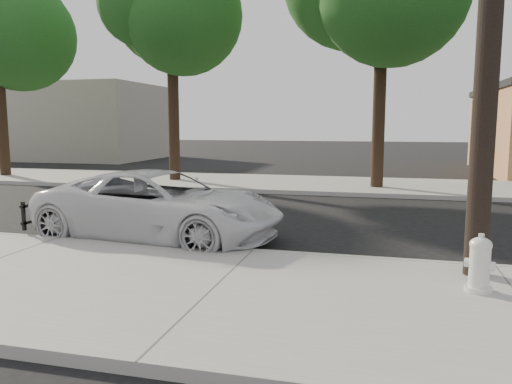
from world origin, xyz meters
TOP-DOWN VIEW (x-y plane):
  - ground at (0.00, 0.00)m, footprint 120.00×120.00m
  - near_sidewalk at (0.00, -4.30)m, footprint 90.00×4.40m
  - far_sidewalk at (0.00, 8.50)m, footprint 90.00×5.00m
  - curb_near at (0.00, -2.10)m, footprint 90.00×0.12m
  - building_far at (-20.00, 20.00)m, footprint 14.00×8.00m
  - tree_b at (-5.81, 8.06)m, footprint 4.34×4.20m
  - police_cruiser at (-2.25, -1.15)m, footprint 5.39×2.92m
  - fire_hydrant at (3.51, -3.50)m, footprint 0.40×0.36m

SIDE VIEW (x-z plane):
  - ground at x=0.00m, z-range 0.00..0.00m
  - near_sidewalk at x=0.00m, z-range 0.00..0.15m
  - far_sidewalk at x=0.00m, z-range 0.00..0.15m
  - curb_near at x=0.00m, z-range -0.01..0.15m
  - fire_hydrant at x=3.51m, z-range 0.14..0.88m
  - police_cruiser at x=-2.25m, z-range 0.00..1.44m
  - building_far at x=-20.00m, z-range 0.00..5.00m
  - tree_b at x=-5.81m, z-range 1.93..10.38m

